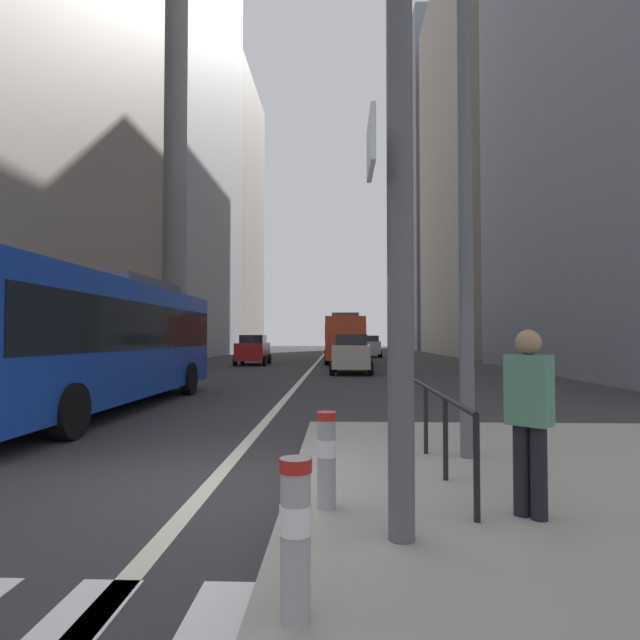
{
  "coord_description": "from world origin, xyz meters",
  "views": [
    {
      "loc": [
        1.57,
        -6.27,
        1.8
      ],
      "look_at": [
        0.28,
        29.25,
        2.97
      ],
      "focal_mm": 29.35,
      "sensor_mm": 36.0,
      "label": 1
    }
  ],
  "objects_px": {
    "traffic_signal_gantry": "(150,65)",
    "bollard_right": "(327,454)",
    "city_bus_red_receding": "(345,337)",
    "city_bus_blue_oncoming": "(99,336)",
    "bollard_left": "(295,530)",
    "car_receding_far": "(370,346)",
    "street_lamp_post": "(464,90)",
    "car_oncoming_mid": "(253,350)",
    "car_receding_near": "(352,354)",
    "pedestrian_walking": "(529,412)"
  },
  "relations": [
    {
      "from": "traffic_signal_gantry",
      "to": "bollard_right",
      "type": "xyz_separation_m",
      "value": [
        1.49,
        0.79,
        -3.46
      ]
    },
    {
      "from": "city_bus_red_receding",
      "to": "traffic_signal_gantry",
      "type": "bearing_deg",
      "value": -93.51
    },
    {
      "from": "city_bus_blue_oncoming",
      "to": "traffic_signal_gantry",
      "type": "distance_m",
      "value": 9.65
    },
    {
      "from": "bollard_left",
      "to": "city_bus_blue_oncoming",
      "type": "bearing_deg",
      "value": 120.6
    },
    {
      "from": "car_receding_far",
      "to": "bollard_right",
      "type": "xyz_separation_m",
      "value": [
        -2.9,
        -42.21,
        -0.33
      ]
    },
    {
      "from": "city_bus_blue_oncoming",
      "to": "bollard_left",
      "type": "bearing_deg",
      "value": -59.4
    },
    {
      "from": "city_bus_blue_oncoming",
      "to": "street_lamp_post",
      "type": "relative_size",
      "value": 1.4
    },
    {
      "from": "car_oncoming_mid",
      "to": "car_receding_near",
      "type": "bearing_deg",
      "value": -52.03
    },
    {
      "from": "car_receding_near",
      "to": "car_oncoming_mid",
      "type": "bearing_deg",
      "value": 127.97
    },
    {
      "from": "city_bus_red_receding",
      "to": "car_receding_far",
      "type": "relative_size",
      "value": 2.71
    },
    {
      "from": "car_oncoming_mid",
      "to": "pedestrian_walking",
      "type": "distance_m",
      "value": 29.96
    },
    {
      "from": "city_bus_blue_oncoming",
      "to": "street_lamp_post",
      "type": "xyz_separation_m",
      "value": [
        7.68,
        -5.34,
        3.45
      ]
    },
    {
      "from": "city_bus_blue_oncoming",
      "to": "pedestrian_walking",
      "type": "bearing_deg",
      "value": -45.3
    },
    {
      "from": "car_receding_far",
      "to": "traffic_signal_gantry",
      "type": "distance_m",
      "value": 43.34
    },
    {
      "from": "pedestrian_walking",
      "to": "city_bus_red_receding",
      "type": "bearing_deg",
      "value": 92.31
    },
    {
      "from": "car_receding_far",
      "to": "pedestrian_walking",
      "type": "relative_size",
      "value": 2.45
    },
    {
      "from": "bollard_right",
      "to": "car_oncoming_mid",
      "type": "bearing_deg",
      "value": 100.77
    },
    {
      "from": "car_oncoming_mid",
      "to": "bollard_right",
      "type": "relative_size",
      "value": 4.65
    },
    {
      "from": "car_receding_near",
      "to": "city_bus_red_receding",
      "type": "bearing_deg",
      "value": 91.01
    },
    {
      "from": "bollard_left",
      "to": "city_bus_red_receding",
      "type": "bearing_deg",
      "value": 88.85
    },
    {
      "from": "city_bus_red_receding",
      "to": "city_bus_blue_oncoming",
      "type": "bearing_deg",
      "value": -104.27
    },
    {
      "from": "city_bus_blue_oncoming",
      "to": "pedestrian_walking",
      "type": "height_order",
      "value": "city_bus_blue_oncoming"
    },
    {
      "from": "street_lamp_post",
      "to": "bollard_right",
      "type": "relative_size",
      "value": 8.64
    },
    {
      "from": "car_receding_far",
      "to": "city_bus_blue_oncoming",
      "type": "bearing_deg",
      "value": -104.07
    },
    {
      "from": "car_receding_far",
      "to": "street_lamp_post",
      "type": "height_order",
      "value": "street_lamp_post"
    },
    {
      "from": "street_lamp_post",
      "to": "pedestrian_walking",
      "type": "bearing_deg",
      "value": -90.39
    },
    {
      "from": "car_oncoming_mid",
      "to": "car_receding_near",
      "type": "height_order",
      "value": "same"
    },
    {
      "from": "car_receding_far",
      "to": "bollard_right",
      "type": "distance_m",
      "value": 42.32
    },
    {
      "from": "traffic_signal_gantry",
      "to": "bollard_right",
      "type": "distance_m",
      "value": 3.85
    },
    {
      "from": "city_bus_blue_oncoming",
      "to": "bollard_right",
      "type": "height_order",
      "value": "city_bus_blue_oncoming"
    },
    {
      "from": "city_bus_blue_oncoming",
      "to": "car_receding_far",
      "type": "bearing_deg",
      "value": 75.93
    },
    {
      "from": "car_receding_near",
      "to": "bollard_left",
      "type": "relative_size",
      "value": 4.59
    },
    {
      "from": "car_oncoming_mid",
      "to": "pedestrian_walking",
      "type": "relative_size",
      "value": 2.5
    },
    {
      "from": "car_receding_near",
      "to": "bollard_left",
      "type": "height_order",
      "value": "car_receding_near"
    },
    {
      "from": "street_lamp_post",
      "to": "traffic_signal_gantry",
      "type": "bearing_deg",
      "value": -138.51
    },
    {
      "from": "city_bus_red_receding",
      "to": "car_oncoming_mid",
      "type": "height_order",
      "value": "city_bus_red_receding"
    },
    {
      "from": "car_receding_far",
      "to": "traffic_signal_gantry",
      "type": "bearing_deg",
      "value": -95.83
    },
    {
      "from": "city_bus_blue_oncoming",
      "to": "bollard_right",
      "type": "relative_size",
      "value": 12.08
    },
    {
      "from": "bollard_left",
      "to": "bollard_right",
      "type": "distance_m",
      "value": 2.02
    },
    {
      "from": "city_bus_red_receding",
      "to": "car_oncoming_mid",
      "type": "bearing_deg",
      "value": -148.92
    },
    {
      "from": "car_oncoming_mid",
      "to": "bollard_right",
      "type": "distance_m",
      "value": 29.35
    },
    {
      "from": "city_bus_red_receding",
      "to": "bollard_right",
      "type": "relative_size",
      "value": 12.32
    },
    {
      "from": "city_bus_red_receding",
      "to": "car_oncoming_mid",
      "type": "distance_m",
      "value": 7.11
    },
    {
      "from": "car_oncoming_mid",
      "to": "street_lamp_post",
      "type": "bearing_deg",
      "value": -74.51
    },
    {
      "from": "traffic_signal_gantry",
      "to": "pedestrian_walking",
      "type": "height_order",
      "value": "traffic_signal_gantry"
    },
    {
      "from": "car_receding_near",
      "to": "city_bus_blue_oncoming",
      "type": "bearing_deg",
      "value": -116.24
    },
    {
      "from": "city_bus_red_receding",
      "to": "bollard_right",
      "type": "height_order",
      "value": "city_bus_red_receding"
    },
    {
      "from": "city_bus_blue_oncoming",
      "to": "pedestrian_walking",
      "type": "relative_size",
      "value": 6.49
    },
    {
      "from": "traffic_signal_gantry",
      "to": "street_lamp_post",
      "type": "bearing_deg",
      "value": 41.49
    },
    {
      "from": "car_receding_near",
      "to": "car_receding_far",
      "type": "height_order",
      "value": "same"
    }
  ]
}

